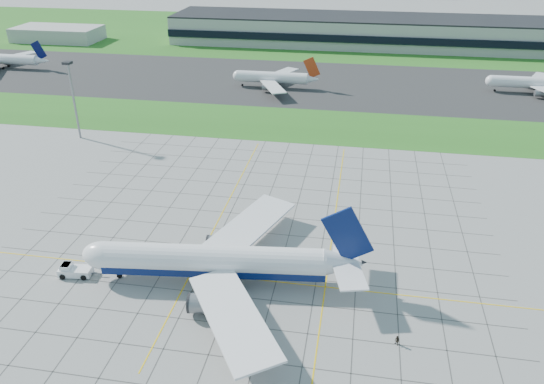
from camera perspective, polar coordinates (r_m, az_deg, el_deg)
The scene contains 14 objects.
ground at distance 112.18m, azimuth -3.46°, elevation -8.58°, with size 1400.00×1400.00×0.00m, color #9E9E98.
grass_median at distance 191.13m, azimuth 2.65°, elevation 7.26°, with size 700.00×35.00×0.04m, color #27651C.
asphalt_taxiway at distance 243.18m, azimuth 4.38°, elevation 11.66°, with size 700.00×75.00×0.04m, color #383838.
grass_far at distance 350.01m, azimuth 6.34°, elevation 16.44°, with size 700.00×145.00×0.04m, color #27651C.
apron_markings at distance 120.99m, azimuth -2.08°, elevation -5.56°, with size 120.00×130.00×0.03m.
terminal at distance 323.66m, azimuth 13.44°, elevation 16.42°, with size 260.00×43.00×15.80m.
service_block at distance 354.73m, azimuth -22.04°, elevation 15.51°, with size 50.00×25.00×8.00m, color #B7B7B2.
light_mast at distance 185.43m, azimuth -20.69°, elevation 10.15°, with size 2.50×2.50×25.60m.
airliner at distance 107.02m, azimuth -6.05°, elevation -7.40°, with size 58.13×58.62×18.32m.
pushback_tug at distance 117.73m, azimuth -20.54°, elevation -7.90°, with size 9.79×4.00×2.69m.
crew_near at distance 115.34m, azimuth -16.36°, elevation -8.17°, with size 0.61×0.40×1.68m, color black.
crew_far at distance 97.37m, azimuth 13.30°, elevation -15.30°, with size 0.93×0.73×1.92m, color black.
distant_jet_1 at distance 233.79m, azimuth 0.20°, elevation 12.22°, with size 35.73×42.66×14.08m.
distant_jet_2 at distance 251.86m, azimuth 26.97°, elevation 10.40°, with size 44.46×42.66×14.08m.
Camera 1 is at (22.13, -88.05, 65.89)m, focal length 35.00 mm.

